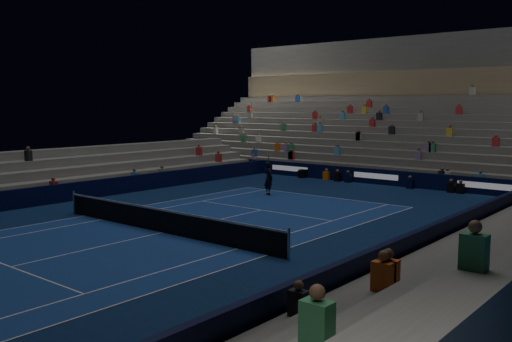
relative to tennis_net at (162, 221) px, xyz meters
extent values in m
plane|color=#0B1F46|center=(0.00, 0.00, -0.50)|extent=(90.00, 90.00, 0.00)
cube|color=navy|center=(0.00, 0.00, -0.50)|extent=(10.97, 23.77, 0.01)
cube|color=black|center=(0.00, 18.50, 0.00)|extent=(44.00, 0.25, 1.00)
cube|color=black|center=(9.70, 0.00, 0.00)|extent=(0.25, 37.00, 1.00)
cube|color=black|center=(-9.70, 0.00, 0.00)|extent=(0.25, 37.00, 1.00)
cube|color=#5F5E5A|center=(0.00, 19.50, -0.25)|extent=(44.00, 1.00, 0.50)
cube|color=#5F5E5A|center=(0.00, 20.50, 0.00)|extent=(44.00, 1.00, 1.00)
cube|color=#5F5E5A|center=(0.00, 21.50, 0.25)|extent=(44.00, 1.00, 1.50)
cube|color=#5F5E5A|center=(0.00, 22.50, 0.50)|extent=(44.00, 1.00, 2.00)
cube|color=#5F5E5A|center=(0.00, 23.50, 0.75)|extent=(44.00, 1.00, 2.50)
cube|color=#5F5E5A|center=(0.00, 24.50, 1.00)|extent=(44.00, 1.00, 3.00)
cube|color=#5F5E5A|center=(0.00, 25.50, 1.25)|extent=(44.00, 1.00, 3.50)
cube|color=#5F5E5A|center=(0.00, 26.50, 1.50)|extent=(44.00, 1.00, 4.00)
cube|color=#5F5E5A|center=(0.00, 27.50, 1.75)|extent=(44.00, 1.00, 4.50)
cube|color=#5F5E5A|center=(0.00, 28.50, 2.00)|extent=(44.00, 1.00, 5.00)
cube|color=#5F5E5A|center=(0.00, 29.50, 2.25)|extent=(44.00, 1.00, 5.50)
cube|color=#5F5E5A|center=(0.00, 30.50, 2.50)|extent=(44.00, 1.00, 6.00)
cube|color=#7F6D4F|center=(0.00, 31.60, 6.60)|extent=(44.00, 0.60, 2.20)
cube|color=#4E4E4B|center=(0.00, 33.00, 9.20)|extent=(44.00, 2.40, 3.00)
cube|color=#5F5F5A|center=(10.50, 0.00, -0.25)|extent=(1.00, 37.00, 0.50)
cube|color=#5F5F5A|center=(11.50, 0.00, 0.00)|extent=(1.00, 37.00, 1.00)
cube|color=#5F5F5A|center=(12.50, 0.00, 0.25)|extent=(1.00, 37.00, 1.50)
cube|color=slate|center=(-10.50, 0.00, -0.25)|extent=(1.00, 37.00, 0.50)
cube|color=slate|center=(-11.50, 0.00, 0.00)|extent=(1.00, 37.00, 1.00)
cube|color=slate|center=(-12.50, 0.00, 0.25)|extent=(1.00, 37.00, 1.50)
cube|color=slate|center=(-13.50, 0.00, 0.50)|extent=(1.00, 37.00, 2.00)
cylinder|color=#B2B2B7|center=(-6.40, 0.00, 0.05)|extent=(0.10, 0.10, 1.10)
cylinder|color=#B2B2B7|center=(6.40, 0.00, 0.05)|extent=(0.10, 0.10, 1.10)
cube|color=black|center=(0.00, 0.00, -0.05)|extent=(12.80, 0.03, 0.90)
cube|color=white|center=(0.00, 0.00, 0.44)|extent=(12.80, 0.04, 0.08)
imported|color=black|center=(-2.71, 10.42, 0.47)|extent=(0.84, 0.70, 1.95)
cube|color=black|center=(-5.63, 18.10, -0.20)|extent=(0.46, 0.56, 0.60)
cylinder|color=black|center=(-5.63, 17.65, -0.02)|extent=(0.16, 0.35, 0.16)
camera|label=1|loc=(17.31, -14.91, 4.67)|focal=39.43mm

